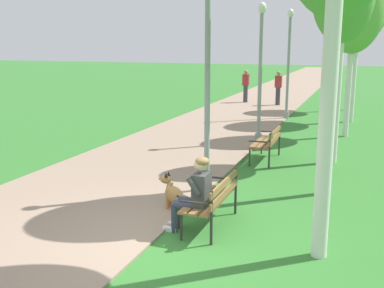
% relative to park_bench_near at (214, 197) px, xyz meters
% --- Properties ---
extents(ground_plane, '(120.00, 120.00, 0.00)m').
position_rel_park_bench_near_xyz_m(ground_plane, '(-0.52, -0.92, -0.51)').
color(ground_plane, '#33752D').
extents(paved_path, '(4.21, 60.00, 0.04)m').
position_rel_park_bench_near_xyz_m(paved_path, '(-2.76, 23.08, -0.49)').
color(paved_path, gray).
rests_on(paved_path, ground).
extents(park_bench_near, '(0.55, 1.50, 0.85)m').
position_rel_park_bench_near_xyz_m(park_bench_near, '(0.00, 0.00, 0.00)').
color(park_bench_near, olive).
rests_on(park_bench_near, ground).
extents(park_bench_mid, '(0.55, 1.50, 0.85)m').
position_rel_park_bench_near_xyz_m(park_bench_mid, '(-0.05, 4.67, 0.00)').
color(park_bench_mid, olive).
rests_on(park_bench_mid, ground).
extents(person_seated_on_near_bench, '(0.74, 0.49, 1.25)m').
position_rel_park_bench_near_xyz_m(person_seated_on_near_bench, '(-0.21, -0.33, 0.17)').
color(person_seated_on_near_bench, '#33384C').
rests_on(person_seated_on_near_bench, ground).
extents(dog_shepherd, '(0.83, 0.32, 0.71)m').
position_rel_park_bench_near_xyz_m(dog_shepherd, '(-0.84, 0.47, -0.25)').
color(dog_shepherd, '#B27F47').
rests_on(dog_shepherd, ground).
extents(lamp_post_near, '(0.24, 0.24, 4.29)m').
position_rel_park_bench_near_xyz_m(lamp_post_near, '(-0.70, 1.73, 1.70)').
color(lamp_post_near, gray).
rests_on(lamp_post_near, ground).
extents(lamp_post_mid, '(0.24, 0.24, 4.10)m').
position_rel_park_bench_near_xyz_m(lamp_post_mid, '(-0.73, 6.66, 1.61)').
color(lamp_post_mid, gray).
rests_on(lamp_post_mid, ground).
extents(lamp_post_far, '(0.24, 0.24, 4.24)m').
position_rel_park_bench_near_xyz_m(lamp_post_far, '(-0.69, 11.64, 1.68)').
color(lamp_post_far, gray).
rests_on(lamp_post_far, ground).
extents(birch_tree_fourth, '(1.90, 2.00, 5.67)m').
position_rel_park_bench_near_xyz_m(birch_tree_fourth, '(1.68, 8.72, 3.61)').
color(birch_tree_fourth, silver).
rests_on(birch_tree_fourth, ground).
extents(birch_tree_fifth, '(2.17, 2.27, 5.84)m').
position_rel_park_bench_near_xyz_m(birch_tree_fifth, '(1.73, 11.77, 3.81)').
color(birch_tree_fifth, silver).
rests_on(birch_tree_fifth, ground).
extents(birch_tree_sixth, '(2.16, 1.86, 5.84)m').
position_rel_park_bench_near_xyz_m(birch_tree_sixth, '(1.64, 15.17, 4.11)').
color(birch_tree_sixth, silver).
rests_on(birch_tree_sixth, ground).
extents(pedestrian_distant, '(0.32, 0.22, 1.65)m').
position_rel_park_bench_near_xyz_m(pedestrian_distant, '(-1.72, 15.49, 0.33)').
color(pedestrian_distant, '#383842').
rests_on(pedestrian_distant, ground).
extents(pedestrian_further_distant, '(0.32, 0.22, 1.65)m').
position_rel_park_bench_near_xyz_m(pedestrian_further_distant, '(-3.44, 15.99, 0.33)').
color(pedestrian_further_distant, '#383842').
rests_on(pedestrian_further_distant, ground).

